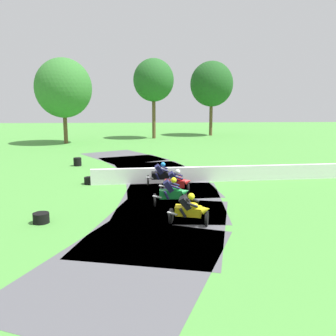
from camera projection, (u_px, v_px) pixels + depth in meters
name	position (u px, v px, depth m)	size (l,w,h in m)	color
ground_plane	(169.00, 183.00, 21.34)	(120.00, 120.00, 0.00)	#4C933D
track_asphalt	(148.00, 183.00, 21.19)	(9.95, 29.96, 0.01)	#515156
safety_barrier	(249.00, 173.00, 21.88)	(0.30, 18.64, 0.90)	white
motorcycle_lead_yellow	(190.00, 210.00, 13.89)	(1.69, 1.15, 1.42)	black
motorcycle_chase_green	(172.00, 193.00, 16.35)	(1.69, 0.74, 1.42)	black
motorcycle_trailing_red	(176.00, 182.00, 18.46)	(1.68, 0.78, 1.43)	black
motorcycle_fourth_black	(162.00, 174.00, 20.48)	(1.68, 0.78, 1.43)	black
tire_stack_near	(41.00, 218.00, 14.27)	(0.63, 0.63, 0.40)	black
tire_stack_mid_a	(90.00, 181.00, 20.98)	(0.62, 0.62, 0.40)	black
tire_stack_mid_b	(77.00, 162.00, 26.83)	(0.57, 0.57, 0.60)	black
tree_far_left	(154.00, 80.00, 45.34)	(5.04, 5.04, 9.90)	brown
tree_far_right	(63.00, 88.00, 39.96)	(6.17, 6.17, 9.34)	brown
tree_mid_rise	(212.00, 84.00, 49.35)	(5.77, 5.77, 10.00)	brown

